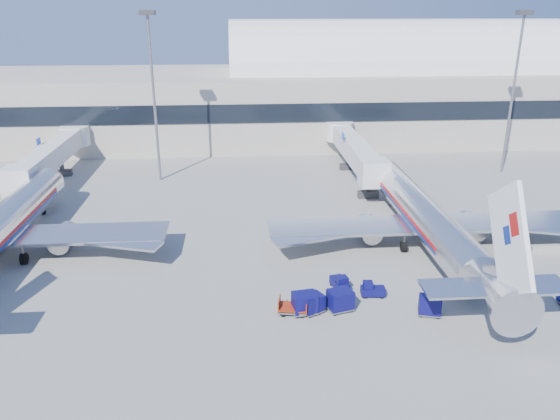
{
  "coord_description": "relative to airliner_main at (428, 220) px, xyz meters",
  "views": [
    {
      "loc": [
        -8.68,
        -45.1,
        22.98
      ],
      "look_at": [
        -4.8,
        6.0,
        3.87
      ],
      "focal_mm": 35.0,
      "sensor_mm": 36.0,
      "label": 1
    }
  ],
  "objects": [
    {
      "name": "tug_right",
      "position": [
        4.2,
        -10.11,
        -2.21
      ],
      "size": [
        2.53,
        1.45,
        1.58
      ],
      "rotation": [
        0.0,
        0.0,
        -0.1
      ],
      "color": "#0A0946",
      "rests_on": "ground"
    },
    {
      "name": "terminal",
      "position": [
        -23.6,
        51.46,
        4.6
      ],
      "size": [
        170.0,
        28.15,
        21.0
      ],
      "color": "#B2AA9E",
      "rests_on": "ground"
    },
    {
      "name": "jetbridge_mid",
      "position": [
        -44.4,
        26.3,
        1.0
      ],
      "size": [
        4.4,
        27.5,
        6.25
      ],
      "color": "silver",
      "rests_on": "ground"
    },
    {
      "name": "cart_open_red",
      "position": [
        -14.74,
        -11.82,
        -2.48
      ],
      "size": [
        2.57,
        2.02,
        0.62
      ],
      "rotation": [
        0.0,
        0.0,
        -0.18
      ],
      "color": "slate",
      "rests_on": "ground"
    },
    {
      "name": "barrier_near",
      "position": [
        8.0,
        -2.51,
        -2.48
      ],
      "size": [
        3.0,
        0.55,
        0.9
      ],
      "primitive_type": "cube",
      "color": "#9E9E96",
      "rests_on": "ground"
    },
    {
      "name": "cart_train_c",
      "position": [
        -13.85,
        -11.88,
        -1.99
      ],
      "size": [
        2.2,
        1.81,
        1.75
      ],
      "rotation": [
        0.0,
        0.0,
        0.16
      ],
      "color": "#0A0946",
      "rests_on": "ground"
    },
    {
      "name": "airliner_main",
      "position": [
        0.0,
        0.0,
        0.0
      ],
      "size": [
        32.0,
        37.26,
        12.07
      ],
      "color": "silver",
      "rests_on": "ground"
    },
    {
      "name": "ground",
      "position": [
        -10.0,
        -4.51,
        -2.93
      ],
      "size": [
        260.0,
        260.0,
        0.0
      ],
      "primitive_type": "plane",
      "color": "gray",
      "rests_on": "ground"
    },
    {
      "name": "tug_left",
      "position": [
        -10.35,
        -8.21,
        -2.28
      ],
      "size": [
        1.51,
        2.34,
        1.41
      ],
      "rotation": [
        0.0,
        0.0,
        1.78
      ],
      "color": "#0A0946",
      "rests_on": "ground"
    },
    {
      "name": "mast_east",
      "position": [
        20.0,
        25.49,
        11.87
      ],
      "size": [
        2.0,
        1.2,
        22.6
      ],
      "color": "slate",
      "rests_on": "ground"
    },
    {
      "name": "tug_lead",
      "position": [
        -7.85,
        -9.55,
        -2.33
      ],
      "size": [
        2.09,
        1.17,
        1.32
      ],
      "rotation": [
        0.0,
        0.0,
        -0.08
      ],
      "color": "#0A0946",
      "rests_on": "ground"
    },
    {
      "name": "mast_west",
      "position": [
        -30.0,
        25.49,
        11.87
      ],
      "size": [
        2.0,
        1.2,
        22.6
      ],
      "color": "slate",
      "rests_on": "ground"
    },
    {
      "name": "cart_solo_near",
      "position": [
        -3.98,
        -12.85,
        -2.09
      ],
      "size": [
        2.08,
        1.79,
        1.58
      ],
      "rotation": [
        0.0,
        0.0,
        -0.27
      ],
      "color": "#0A0946",
      "rests_on": "ground"
    },
    {
      "name": "cart_train_b",
      "position": [
        -13.2,
        -11.82,
        -2.09
      ],
      "size": [
        2.2,
        2.04,
        1.56
      ],
      "rotation": [
        0.0,
        0.0,
        0.5
      ],
      "color": "#0A0946",
      "rests_on": "ground"
    },
    {
      "name": "jetbridge_near",
      "position": [
        -2.4,
        26.3,
        1.0
      ],
      "size": [
        4.4,
        27.5,
        6.25
      ],
      "color": "silver",
      "rests_on": "ground"
    },
    {
      "name": "barrier_mid",
      "position": [
        11.3,
        -2.51,
        -2.48
      ],
      "size": [
        3.0,
        0.55,
        0.9
      ],
      "primitive_type": "cube",
      "color": "#9E9E96",
      "rests_on": "ground"
    },
    {
      "name": "cart_train_a",
      "position": [
        -10.94,
        -11.64,
        -1.99
      ],
      "size": [
        2.35,
        2.02,
        1.76
      ],
      "rotation": [
        0.0,
        0.0,
        0.28
      ],
      "color": "#0A0946",
      "rests_on": "ground"
    }
  ]
}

